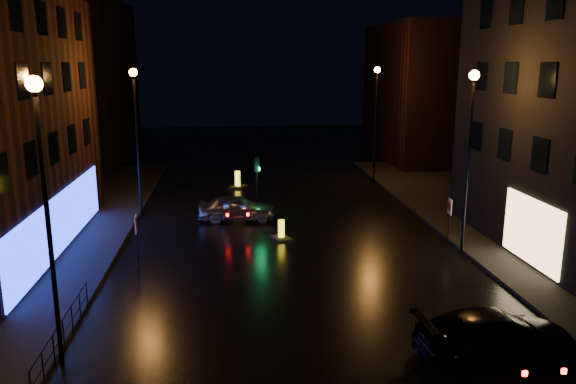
% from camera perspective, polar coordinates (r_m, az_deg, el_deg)
% --- Properties ---
extents(ground, '(120.00, 120.00, 0.00)m').
position_cam_1_polar(ground, '(19.82, 2.61, -13.01)').
color(ground, black).
rests_on(ground, ground).
extents(pavement_right, '(12.00, 44.00, 0.15)m').
position_cam_1_polar(pavement_right, '(31.78, 26.12, -4.06)').
color(pavement_right, black).
rests_on(pavement_right, ground).
extents(building_far_left, '(8.00, 16.00, 14.00)m').
position_cam_1_polar(building_far_left, '(54.25, -20.55, 10.48)').
color(building_far_left, black).
rests_on(building_far_left, ground).
extents(building_far_right, '(8.00, 14.00, 12.00)m').
position_cam_1_polar(building_far_right, '(52.73, 13.82, 9.78)').
color(building_far_right, black).
rests_on(building_far_right, ground).
extents(street_lamp_lnear, '(0.44, 0.44, 8.37)m').
position_cam_1_polar(street_lamp_lnear, '(16.68, -23.55, 1.08)').
color(street_lamp_lnear, black).
rests_on(street_lamp_lnear, ground).
extents(street_lamp_lfar, '(0.44, 0.44, 8.37)m').
position_cam_1_polar(street_lamp_lfar, '(32.14, -15.19, 7.01)').
color(street_lamp_lfar, black).
rests_on(street_lamp_lfar, ground).
extents(street_lamp_rnear, '(0.44, 0.44, 8.37)m').
position_cam_1_polar(street_lamp_rnear, '(26.03, 17.99, 5.50)').
color(street_lamp_rnear, black).
rests_on(street_lamp_rnear, ground).
extents(street_lamp_rfar, '(0.44, 0.44, 8.37)m').
position_cam_1_polar(street_lamp_rfar, '(41.09, 8.94, 8.54)').
color(street_lamp_rfar, black).
rests_on(street_lamp_rfar, ground).
extents(traffic_signal, '(1.40, 2.40, 3.45)m').
position_cam_1_polar(traffic_signal, '(32.67, -3.15, -1.48)').
color(traffic_signal, black).
rests_on(traffic_signal, ground).
extents(guard_railing, '(0.05, 6.04, 1.00)m').
position_cam_1_polar(guard_railing, '(19.14, -21.91, -12.56)').
color(guard_railing, black).
rests_on(guard_railing, ground).
extents(silver_hatchback, '(4.34, 1.89, 1.46)m').
position_cam_1_polar(silver_hatchback, '(31.56, -5.21, -1.62)').
color(silver_hatchback, '#9D9EA4').
rests_on(silver_hatchback, ground).
extents(dark_sedan, '(5.07, 2.38, 1.43)m').
position_cam_1_polar(dark_sedan, '(18.50, 20.34, -13.41)').
color(dark_sedan, black).
rests_on(dark_sedan, ground).
extents(bollard_near, '(1.10, 1.33, 1.00)m').
position_cam_1_polar(bollard_near, '(28.32, -0.68, -4.37)').
color(bollard_near, black).
rests_on(bollard_near, ground).
extents(bollard_far, '(1.37, 1.60, 1.19)m').
position_cam_1_polar(bollard_far, '(39.93, -5.14, 0.82)').
color(bollard_far, black).
rests_on(bollard_far, ground).
extents(road_sign_left, '(0.09, 0.57, 2.33)m').
position_cam_1_polar(road_sign_left, '(24.94, -15.17, -3.60)').
color(road_sign_left, black).
rests_on(road_sign_left, ground).
extents(road_sign_right, '(0.12, 0.56, 2.30)m').
position_cam_1_polar(road_sign_right, '(28.17, 16.10, -1.80)').
color(road_sign_right, black).
rests_on(road_sign_right, ground).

